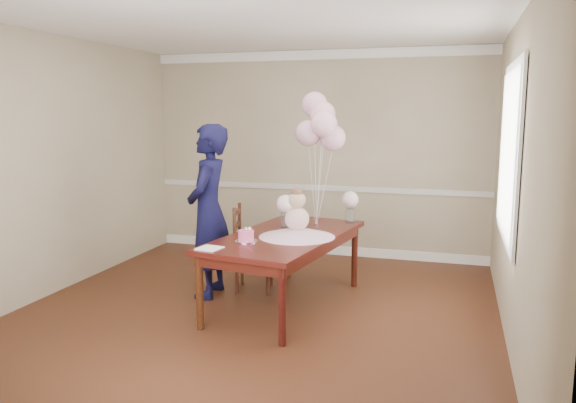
{
  "coord_description": "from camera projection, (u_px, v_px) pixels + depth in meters",
  "views": [
    {
      "loc": [
        1.78,
        -4.73,
        1.9
      ],
      "look_at": [
        0.25,
        0.37,
        1.05
      ],
      "focal_mm": 35.0,
      "sensor_mm": 36.0,
      "label": 1
    }
  ],
  "objects": [
    {
      "name": "chair_leg_fr",
      "position": [
        268.0,
        277.0,
        5.86
      ],
      "size": [
        0.04,
        0.04,
        0.39
      ],
      "primitive_type": "cylinder",
      "rotation": [
        0.0,
        0.0,
        0.21
      ],
      "color": "#36150E",
      "rests_on": "floor"
    },
    {
      "name": "cake_flower_b",
      "position": [
        250.0,
        229.0,
        5.15
      ],
      "size": [
        0.03,
        0.03,
        0.03
      ],
      "primitive_type": "sphere",
      "color": "white",
      "rests_on": "birthday_cake"
    },
    {
      "name": "baby_hair",
      "position": [
        297.0,
        194.0,
        5.3
      ],
      "size": [
        0.12,
        0.12,
        0.12
      ],
      "primitive_type": "sphere",
      "color": "brown",
      "rests_on": "baby_head"
    },
    {
      "name": "baby_torso",
      "position": [
        297.0,
        219.0,
        5.33
      ],
      "size": [
        0.23,
        0.23,
        0.23
      ],
      "primitive_type": "sphere",
      "color": "pink",
      "rests_on": "baby_skirt"
    },
    {
      "name": "balloon_d",
      "position": [
        315.0,
        105.0,
        5.83
      ],
      "size": [
        0.27,
        0.27,
        0.27
      ],
      "primitive_type": "sphere",
      "color": "#DB9BBA",
      "rests_on": "balloon_ribbon_d"
    },
    {
      "name": "baby_head",
      "position": [
        297.0,
        200.0,
        5.3
      ],
      "size": [
        0.16,
        0.16,
        0.16
      ],
      "primitive_type": "sphere",
      "color": "#CAAA8B",
      "rests_on": "baby_torso"
    },
    {
      "name": "cake_flower_a",
      "position": [
        246.0,
        229.0,
        5.15
      ],
      "size": [
        0.03,
        0.03,
        0.03
      ],
      "primitive_type": "sphere",
      "color": "silver",
      "rests_on": "birthday_cake"
    },
    {
      "name": "balloon_ribbon_e",
      "position": [
        324.0,
        189.0,
        5.84
      ],
      "size": [
        0.14,
        0.05,
        0.75
      ],
      "primitive_type": "cylinder",
      "rotation": [
        -0.09,
        0.17,
        -0.16
      ],
      "color": "white",
      "rests_on": "balloon_weight"
    },
    {
      "name": "window_blinds",
      "position": [
        507.0,
        153.0,
        4.88
      ],
      "size": [
        0.01,
        1.5,
        1.4
      ],
      "primitive_type": "cube",
      "color": "silver",
      "rests_on": "wall_right"
    },
    {
      "name": "cake_platter",
      "position": [
        246.0,
        241.0,
        5.16
      ],
      "size": [
        0.24,
        0.24,
        0.01
      ],
      "primitive_type": "cylinder",
      "rotation": [
        0.0,
        0.0,
        -0.16
      ],
      "color": "silver",
      "rests_on": "dining_table_top"
    },
    {
      "name": "balloon_e",
      "position": [
        333.0,
        138.0,
        5.76
      ],
      "size": [
        0.27,
        0.27,
        0.27
      ],
      "primitive_type": "sphere",
      "color": "#DD9CB5",
      "rests_on": "balloon_ribbon_e"
    },
    {
      "name": "rose_vase_far",
      "position": [
        350.0,
        216.0,
        6.02
      ],
      "size": [
        0.11,
        0.11,
        0.15
      ],
      "primitive_type": "cylinder",
      "rotation": [
        0.0,
        0.0,
        -0.16
      ],
      "color": "silver",
      "rests_on": "dining_table_top"
    },
    {
      "name": "birthday_cake",
      "position": [
        246.0,
        235.0,
        5.16
      ],
      "size": [
        0.17,
        0.17,
        0.1
      ],
      "primitive_type": "cylinder",
      "rotation": [
        0.0,
        0.0,
        -0.16
      ],
      "color": "#E1478C",
      "rests_on": "cake_platter"
    },
    {
      "name": "floor",
      "position": [
        251.0,
        316.0,
        5.28
      ],
      "size": [
        4.5,
        5.0,
        0.0
      ],
      "primitive_type": "cube",
      "color": "#32170C",
      "rests_on": "ground"
    },
    {
      "name": "dining_table_top",
      "position": [
        286.0,
        237.0,
        5.47
      ],
      "size": [
        1.26,
        2.06,
        0.05
      ],
      "primitive_type": "cube",
      "rotation": [
        0.0,
        0.0,
        -0.16
      ],
      "color": "black",
      "rests_on": "table_leg_fl"
    },
    {
      "name": "balloon_c",
      "position": [
        322.0,
        114.0,
        5.79
      ],
      "size": [
        0.27,
        0.27,
        0.27
      ],
      "primitive_type": "sphere",
      "color": "#ECA7BB",
      "rests_on": "balloon_ribbon_c"
    },
    {
      "name": "table_leg_fl",
      "position": [
        200.0,
        292.0,
        4.92
      ],
      "size": [
        0.08,
        0.08,
        0.67
      ],
      "primitive_type": "cylinder",
      "rotation": [
        0.0,
        0.0,
        -0.16
      ],
      "color": "black",
      "rests_on": "floor"
    },
    {
      "name": "roses_near",
      "position": [
        285.0,
        204.0,
        5.75
      ],
      "size": [
        0.18,
        0.18,
        0.18
      ],
      "primitive_type": "sphere",
      "color": "#F6CED5",
      "rests_on": "rose_vase_near"
    },
    {
      "name": "baseboard_trim",
      "position": [
        315.0,
        249.0,
        7.63
      ],
      "size": [
        4.5,
        0.02,
        0.12
      ],
      "primitive_type": "cube",
      "color": "white",
      "rests_on": "floor"
    },
    {
      "name": "chair_leg_bl",
      "position": [
        242.0,
        268.0,
        6.21
      ],
      "size": [
        0.04,
        0.04,
        0.39
      ],
      "primitive_type": "cylinder",
      "rotation": [
        0.0,
        0.0,
        0.21
      ],
      "color": "#3B1D10",
      "rests_on": "floor"
    },
    {
      "name": "woman",
      "position": [
        209.0,
        211.0,
        5.77
      ],
      "size": [
        0.51,
        0.7,
        1.78
      ],
      "primitive_type": "imported",
      "rotation": [
        0.0,
        0.0,
        -1.44
      ],
      "color": "black",
      "rests_on": "floor"
    },
    {
      "name": "balloon_ribbon_a",
      "position": [
        312.0,
        186.0,
        5.85
      ],
      "size": [
        0.09,
        0.02,
        0.81
      ],
      "primitive_type": "cylinder",
      "rotation": [
        0.0,
        -0.1,
        -0.16
      ],
      "color": "silver",
      "rests_on": "balloon_weight"
    },
    {
      "name": "table_leg_bl",
      "position": [
        288.0,
        249.0,
        6.49
      ],
      "size": [
        0.08,
        0.08,
        0.67
      ],
      "primitive_type": "cylinder",
      "rotation": [
        0.0,
        0.0,
        -0.16
      ],
      "color": "black",
      "rests_on": "floor"
    },
    {
      "name": "balloon_b",
      "position": [
        324.0,
        124.0,
        5.64
      ],
      "size": [
        0.27,
        0.27,
        0.27
      ],
      "primitive_type": "sphere",
      "color": "#FCB2CE",
      "rests_on": "balloon_ribbon_b"
    },
    {
      "name": "chair_slat_mid",
      "position": [
        237.0,
        225.0,
        5.97
      ],
      "size": [
        0.1,
        0.36,
        0.05
      ],
      "primitive_type": "cube",
      "rotation": [
        0.0,
        0.0,
        0.21
      ],
      "color": "black",
      "rests_on": "dining_chair_seat"
    },
    {
      "name": "crown_molding",
      "position": [
        317.0,
        55.0,
        7.22
      ],
      "size": [
        4.5,
        0.02,
        0.12
      ],
      "primitive_type": "cube",
      "color": "white",
      "rests_on": "wall_back"
    },
    {
      "name": "balloon_ribbon_b",
      "position": [
        320.0,
        182.0,
        5.78
      ],
      "size": [
        0.09,
        0.07,
        0.9
      ],
      "primitive_type": "cylinder",
      "rotation": [
        0.05,
        0.1,
        -0.16
      ],
      "color": "white",
      "rests_on": "balloon_weight"
    },
    {
      "name": "rose_vase_near",
      "position": [
        285.0,
        220.0,
        5.77
      ],
      "size": [
        0.11,
        0.11,
        0.15
      ],
      "primitive_type": "cylinder",
      "rotation": [
        0.0,
        0.0,
        -0.16
      ],
      "color": "silver",
      "rests_on": "dining_table_top"
    },
    {
      "name": "table_leg_br",
      "position": [
        355.0,
        256.0,
        6.14
      ],
      "size": [
        0.08,
        0.08,
        0.67
      ],
      "primitive_type": "cylinder",
      "rotation": [
        0.0,
        0.0,
        -0.16
      ],
      "color": "black",
      "rests_on": "floor"
    },
    {
      "name": "chair_back_post_r",
      "position": [
        240.0,
        226.0,
        6.13
      ],
      "size": [
        0.04,
        0.04,
        0.51
      ],
      "primitive_type": "cylinder",
      "rotation": [
        0.0,
        0.0,
        0.21
      ],
      "color": "#36180E",
      "rests_on": "dining_chair_seat"
    },
    {
      "name": "chair_slat_top",
      "position": [
        237.0,
        212.0,
        5.95
      ],
      "size": [
        0.1,
        0.36,
        0.05
      ],
      "primitive_type": "cube",
      "rotation": [
        0.0,
        0.0,
        0.21
      ],
      "color": "black",
      "rests_on": "dining_chair_seat"
    },
    {
      "name": "wall_left",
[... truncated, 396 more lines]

